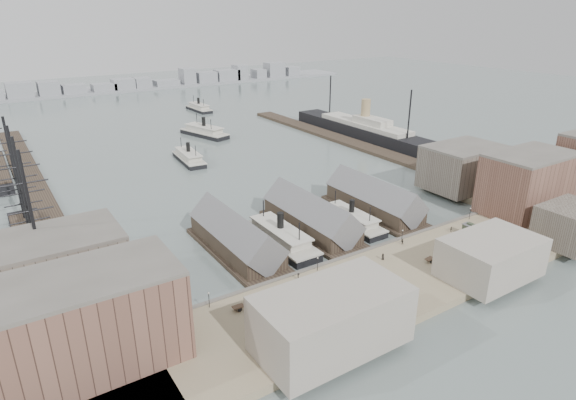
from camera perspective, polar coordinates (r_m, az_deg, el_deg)
ground at (r=138.67m, az=6.79°, el=-6.14°), size 900.00×900.00×0.00m
quay at (r=125.56m, az=12.67°, el=-9.20°), size 180.00×30.00×2.00m
seawall at (r=134.68m, az=8.22°, el=-6.55°), size 180.00×1.20×2.30m
east_land at (r=203.83m, az=29.86°, el=0.56°), size 70.00×80.00×2.00m
west_wharf at (r=203.87m, az=-27.82°, el=0.89°), size 10.00×220.00×1.60m
east_wharf at (r=250.19m, az=7.60°, el=6.72°), size 10.00×180.00×1.60m
ferry_shed_west at (r=136.43m, az=-6.20°, el=-4.42°), size 14.00×42.00×12.60m
ferry_shed_center at (r=148.64m, az=2.75°, el=-2.05°), size 14.00×42.00×12.60m
ferry_shed_east at (r=164.09m, az=10.16°, el=-0.04°), size 14.00×42.00×12.60m
warehouse_west_front at (r=97.72m, az=-22.18°, el=-13.19°), size 32.00×18.00×18.00m
warehouse_west_back at (r=124.70m, az=-24.95°, el=-6.87°), size 26.00×20.00×14.00m
warehouse_east_front at (r=175.20m, az=26.53°, el=1.75°), size 30.00×18.00×19.00m
warehouse_east_back at (r=191.37m, az=19.97°, el=3.66°), size 28.00×20.00×15.00m
street_bldg_center at (r=130.47m, az=22.91°, el=-6.25°), size 24.00×16.00×10.00m
street_bldg_west at (r=97.04m, az=5.19°, el=-13.87°), size 30.00×16.00×12.00m
street_bldg_east at (r=158.32m, az=30.56°, el=-2.55°), size 18.00×14.00×11.00m
lamp_post_far_w at (r=110.54m, az=-9.37°, el=-11.27°), size 0.44×0.44×3.92m
lamp_post_near_w at (r=123.35m, az=3.53°, el=-7.27°), size 0.44×0.44×3.92m
lamp_post_near_e at (r=141.46m, az=13.40°, el=-3.90°), size 0.44×0.44×3.92m
lamp_post_far_e at (r=163.12m, az=20.79°, el=-1.27°), size 0.44×0.44×3.92m
far_shore at (r=438.74m, az=-22.92°, el=12.04°), size 500.00×40.00×15.72m
ferry_docked_west at (r=140.74m, az=-0.90°, el=-4.39°), size 9.04×30.15×10.77m
ferry_docked_east at (r=154.32m, az=7.49°, el=-2.29°), size 7.85×26.16×9.34m
ferry_open_near at (r=222.92m, az=-11.67°, el=5.00°), size 10.08×27.29×9.55m
ferry_open_mid at (r=268.68m, az=-9.89°, el=8.01°), size 17.84×32.26×11.03m
ferry_open_far at (r=339.39m, az=-10.52°, el=10.71°), size 9.15×26.78×9.44m
sailing_ship_near at (r=151.46m, az=-27.84°, el=-5.07°), size 8.72×60.04×35.83m
ocean_steamer at (r=262.95m, az=9.09°, el=8.19°), size 14.29×104.41×20.88m
tram at (r=150.14m, az=21.58°, el=-3.74°), size 2.66×9.92×3.52m
horse_cart_left at (r=110.43m, az=-5.14°, el=-12.29°), size 4.60×1.61×1.43m
horse_cart_center at (r=117.30m, az=6.49°, el=-10.12°), size 4.88×1.84×1.47m
horse_cart_right at (r=134.57m, az=17.04°, el=-6.58°), size 4.73×2.12×1.58m
pedestrian_0 at (r=107.29m, az=-12.60°, el=-13.89°), size 0.74×0.71×1.63m
pedestrian_1 at (r=102.42m, az=-0.88°, el=-15.22°), size 0.96×0.88×1.60m
pedestrian_2 at (r=120.22m, az=1.25°, el=-9.05°), size 1.12×1.36×1.83m
pedestrian_3 at (r=113.78m, az=9.75°, el=-11.38°), size 1.02×0.53×1.67m
pedestrian_4 at (r=131.61m, az=11.19°, el=-6.60°), size 0.72×0.98×1.82m
pedestrian_5 at (r=129.77m, az=16.89°, el=-7.65°), size 0.69×0.74×1.64m
pedestrian_6 at (r=141.15m, az=13.40°, el=-4.83°), size 0.95×0.96×1.57m
pedestrian_7 at (r=139.58m, az=19.73°, el=-5.87°), size 1.18×1.13×1.61m
pedestrian_8 at (r=152.88m, az=18.77°, el=-3.30°), size 0.95×0.99×1.66m
pedestrian_9 at (r=158.20m, az=26.80°, el=-3.67°), size 0.60×0.90×1.80m
pedestrian_10 at (r=160.09m, az=25.76°, el=-3.21°), size 1.22×1.25×1.72m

